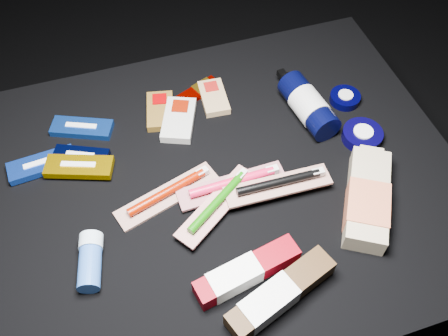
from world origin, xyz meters
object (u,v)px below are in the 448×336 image
object	(u,v)px
bodywash_bottle	(367,200)
toothpaste_carton_red	(243,274)
deodorant_stick	(90,260)
lotion_bottle	(308,105)

from	to	relation	value
bodywash_bottle	toothpaste_carton_red	size ratio (longest dim) A/B	1.12
bodywash_bottle	deodorant_stick	size ratio (longest dim) A/B	2.04
bodywash_bottle	toothpaste_carton_red	xyz separation A→B (m)	(-0.27, -0.07, -0.00)
bodywash_bottle	deodorant_stick	distance (m)	0.52
deodorant_stick	toothpaste_carton_red	distance (m)	0.27
lotion_bottle	bodywash_bottle	distance (m)	0.25
deodorant_stick	lotion_bottle	bearing A→B (deg)	34.98
toothpaste_carton_red	lotion_bottle	bearing A→B (deg)	39.82
deodorant_stick	toothpaste_carton_red	bearing A→B (deg)	-10.92
lotion_bottle	bodywash_bottle	size ratio (longest dim) A/B	0.94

